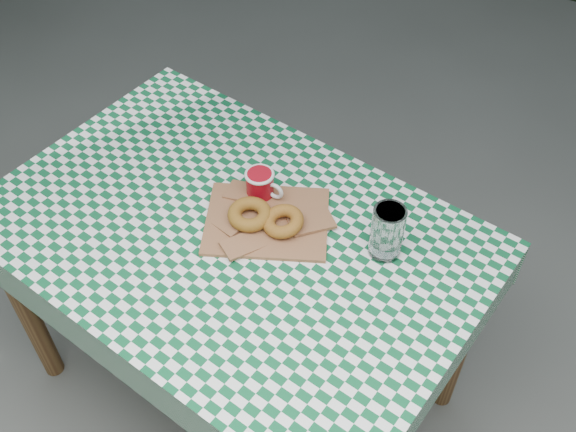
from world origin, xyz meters
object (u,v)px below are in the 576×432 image
Objects in this scene: paper_bag at (267,220)px; coffee_mug at (260,185)px; table at (239,318)px; drinking_glass at (387,232)px.

coffee_mug is at bearing 133.44° from paper_bag.
coffee_mug reaches higher than table.
drinking_glass is at bearing -1.16° from coffee_mug.
paper_bag is 2.14× the size of drinking_glass.
drinking_glass is at bearing 27.31° from table.
coffee_mug reaches higher than paper_bag.
drinking_glass is (0.35, 0.14, 0.45)m from table.
table is 3.95× the size of paper_bag.
paper_bag is 0.31m from drinking_glass.
drinking_glass is (0.36, 0.00, 0.03)m from coffee_mug.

